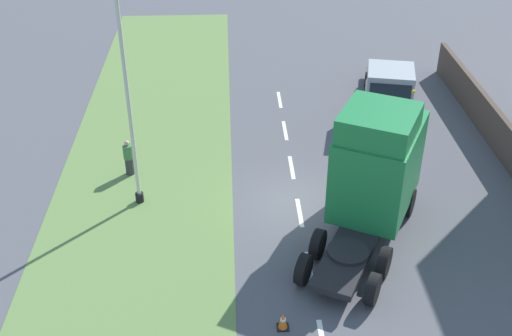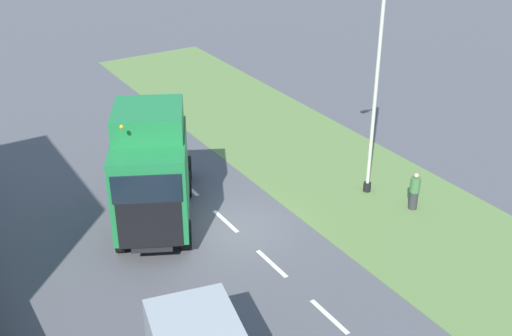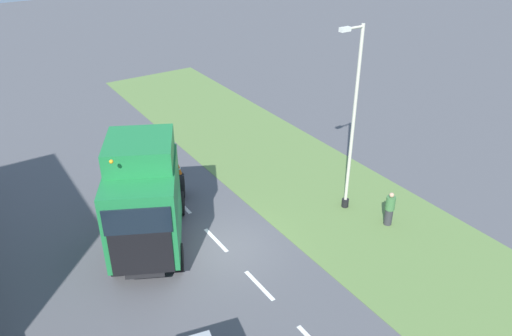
{
  "view_description": "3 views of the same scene",
  "coord_description": "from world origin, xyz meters",
  "px_view_note": "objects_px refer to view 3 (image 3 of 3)",
  "views": [
    {
      "loc": [
        -2.56,
        -20.06,
        14.22
      ],
      "look_at": [
        -1.71,
        -2.13,
        2.93
      ],
      "focal_mm": 45.0,
      "sensor_mm": 36.0,
      "label": 1
    },
    {
      "loc": [
        9.86,
        17.45,
        12.77
      ],
      "look_at": [
        -2.07,
        -1.87,
        1.2
      ],
      "focal_mm": 45.0,
      "sensor_mm": 36.0,
      "label": 2
    },
    {
      "loc": [
        7.56,
        13.86,
        12.32
      ],
      "look_at": [
        -3.16,
        -2.55,
        1.54
      ],
      "focal_mm": 35.0,
      "sensor_mm": 36.0,
      "label": 3
    }
  ],
  "objects_px": {
    "lorry_cab": "(145,200)",
    "traffic_cone_lead": "(179,169)",
    "pedestrian": "(390,209)",
    "lamp_post": "(351,130)"
  },
  "relations": [
    {
      "from": "pedestrian",
      "to": "traffic_cone_lead",
      "type": "xyz_separation_m",
      "value": [
        5.55,
        -8.78,
        -0.47
      ]
    },
    {
      "from": "pedestrian",
      "to": "lamp_post",
      "type": "bearing_deg",
      "value": -71.45
    },
    {
      "from": "lorry_cab",
      "to": "pedestrian",
      "type": "relative_size",
      "value": 4.6
    },
    {
      "from": "lorry_cab",
      "to": "lamp_post",
      "type": "relative_size",
      "value": 0.88
    },
    {
      "from": "lorry_cab",
      "to": "traffic_cone_lead",
      "type": "xyz_separation_m",
      "value": [
        -3.6,
        -5.0,
        -2.09
      ]
    },
    {
      "from": "lorry_cab",
      "to": "pedestrian",
      "type": "bearing_deg",
      "value": -175.87
    },
    {
      "from": "traffic_cone_lead",
      "to": "pedestrian",
      "type": "bearing_deg",
      "value": 122.29
    },
    {
      "from": "lamp_post",
      "to": "pedestrian",
      "type": "distance_m",
      "value": 3.7
    },
    {
      "from": "lorry_cab",
      "to": "pedestrian",
      "type": "height_order",
      "value": "lorry_cab"
    },
    {
      "from": "lorry_cab",
      "to": "lamp_post",
      "type": "distance_m",
      "value": 8.77
    }
  ]
}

